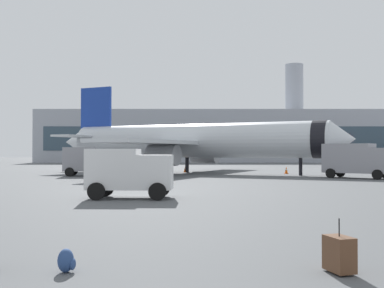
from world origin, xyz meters
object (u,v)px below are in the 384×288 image
(service_truck, at_px, (88,160))
(safety_cone_outer, at_px, (287,170))
(airplane_at_gate, at_px, (193,141))
(fuel_truck, at_px, (358,159))
(cargo_van, at_px, (130,171))
(traveller_backpack, at_px, (67,261))
(safety_cone_mid, at_px, (152,180))
(safety_cone_far, at_px, (186,169))
(rolling_suitcase, at_px, (340,254))
(safety_cone_near, at_px, (131,179))

(service_truck, bearing_deg, safety_cone_outer, 12.66)
(airplane_at_gate, xyz_separation_m, fuel_truck, (15.20, -9.91, -1.88))
(cargo_van, bearing_deg, traveller_backpack, -87.10)
(safety_cone_outer, bearing_deg, service_truck, -167.34)
(safety_cone_outer, relative_size, traveller_backpack, 1.71)
(safety_cone_mid, distance_m, safety_cone_far, 21.27)
(rolling_suitcase, bearing_deg, fuel_truck, 70.03)
(safety_cone_far, bearing_deg, safety_cone_outer, -18.87)
(safety_cone_near, bearing_deg, safety_cone_mid, -39.13)
(safety_cone_outer, height_order, rolling_suitcase, rolling_suitcase)
(airplane_at_gate, relative_size, safety_cone_outer, 41.21)
(service_truck, relative_size, safety_cone_mid, 7.83)
(service_truck, xyz_separation_m, cargo_van, (7.27, -22.84, -0.16))
(traveller_backpack, bearing_deg, safety_cone_mid, 91.14)
(fuel_truck, height_order, rolling_suitcase, fuel_truck)
(airplane_at_gate, height_order, service_truck, airplane_at_gate)
(airplane_at_gate, bearing_deg, safety_cone_near, -105.78)
(fuel_truck, height_order, traveller_backpack, fuel_truck)
(service_truck, distance_m, traveller_backpack, 38.73)
(cargo_van, bearing_deg, rolling_suitcase, -67.43)
(cargo_van, height_order, rolling_suitcase, cargo_van)
(airplane_at_gate, relative_size, safety_cone_far, 47.10)
(safety_cone_far, xyz_separation_m, traveller_backpack, (-1.73, -46.47, -0.12))
(cargo_van, height_order, safety_cone_mid, cargo_van)
(fuel_truck, bearing_deg, cargo_van, -134.88)
(airplane_at_gate, xyz_separation_m, safety_cone_mid, (-3.06, -18.22, -3.34))
(cargo_van, bearing_deg, service_truck, 107.65)
(rolling_suitcase, relative_size, traveller_backpack, 2.29)
(airplane_at_gate, relative_size, rolling_suitcase, 30.75)
(cargo_van, xyz_separation_m, rolling_suitcase, (6.27, -15.09, -1.06))
(safety_cone_near, height_order, safety_cone_mid, safety_cone_near)
(airplane_at_gate, distance_m, safety_cone_far, 4.49)
(service_truck, bearing_deg, traveller_backpack, -78.03)
(airplane_at_gate, distance_m, safety_cone_near, 17.81)
(safety_cone_mid, relative_size, rolling_suitcase, 0.58)
(safety_cone_near, bearing_deg, fuel_truck, 19.15)
(rolling_suitcase, bearing_deg, cargo_van, 112.57)
(safety_cone_outer, bearing_deg, safety_cone_far, 161.13)
(safety_cone_outer, relative_size, rolling_suitcase, 0.75)
(rolling_suitcase, bearing_deg, safety_cone_mid, 103.34)
(service_truck, relative_size, safety_cone_outer, 6.06)
(fuel_truck, relative_size, traveller_backpack, 12.93)
(fuel_truck, height_order, safety_cone_outer, fuel_truck)
(safety_cone_far, bearing_deg, safety_cone_mid, -96.04)
(fuel_truck, bearing_deg, service_truck, 170.66)
(safety_cone_mid, bearing_deg, airplane_at_gate, 80.47)
(traveller_backpack, bearing_deg, service_truck, 101.97)
(cargo_van, xyz_separation_m, safety_cone_mid, (0.26, 10.29, -1.14))
(service_truck, height_order, cargo_van, service_truck)
(safety_cone_mid, bearing_deg, safety_cone_near, 140.87)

